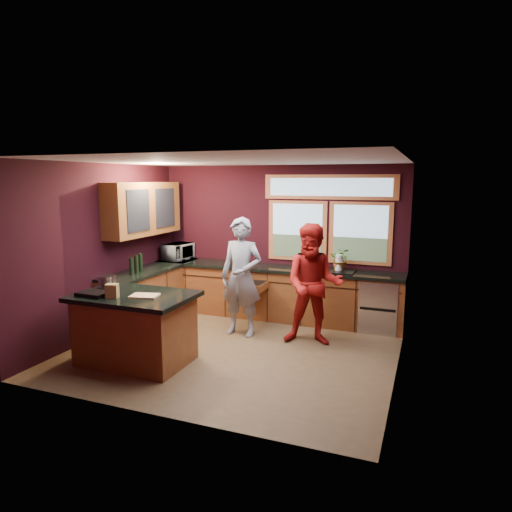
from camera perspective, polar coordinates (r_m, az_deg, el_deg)
The scene contains 14 objects.
floor at distance 6.77m, azimuth -2.68°, elevation -11.65°, with size 4.50×4.50×0.00m, color brown.
room_shell at distance 6.89m, azimuth -6.26°, elevation 4.09°, with size 4.52×4.02×2.71m.
back_counter at distance 8.08m, azimuth 3.47°, elevation -4.68°, with size 4.50×0.64×0.93m.
left_counter at distance 8.25m, azimuth -12.80°, elevation -4.58°, with size 0.64×2.30×0.93m.
island at distance 6.40m, azimuth -14.82°, elevation -8.68°, with size 1.55×1.05×0.95m.
person_grey at distance 7.17m, azimuth -1.83°, elevation -2.63°, with size 0.68×0.45×1.87m, color slate.
person_red at distance 6.82m, azimuth 7.19°, elevation -3.56°, with size 0.88×0.69×1.82m, color #A11512.
microwave at distance 8.82m, azimuth -9.72°, elevation 0.53°, with size 0.57×0.38×0.31m, color #999999.
potted_plant at distance 7.76m, azimuth 10.55°, elevation -0.43°, with size 0.35×0.30×0.39m, color #999999.
paper_towel at distance 7.72m, azimuth 10.33°, elevation -0.88°, with size 0.12×0.12×0.28m, color silver.
cutting_board at distance 6.12m, azimuth -13.76°, elevation -4.84°, with size 0.35×0.25×0.02m, color tan.
stock_pot at distance 6.70m, azimuth -18.10°, elevation -3.10°, with size 0.24×0.24×0.18m, color #A5A5A9.
paper_bag at distance 6.15m, azimuth -17.54°, elevation -4.18°, with size 0.15×0.12×0.18m, color brown.
black_tray at distance 6.36m, azimuth -19.64°, elevation -4.46°, with size 0.40×0.28×0.05m, color black.
Camera 1 is at (2.56, -5.77, 2.45)m, focal length 32.00 mm.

